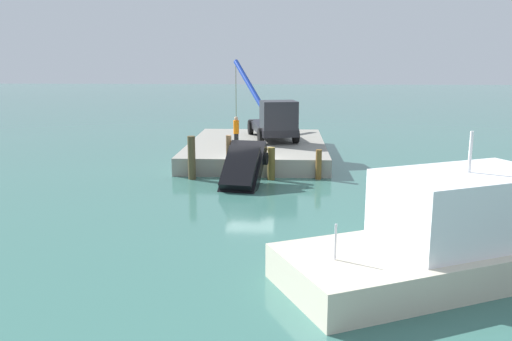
{
  "coord_description": "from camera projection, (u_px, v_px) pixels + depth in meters",
  "views": [
    {
      "loc": [
        27.41,
        1.8,
        6.34
      ],
      "look_at": [
        0.44,
        0.32,
        0.59
      ],
      "focal_mm": 37.56,
      "sensor_mm": 36.0,
      "label": 1
    }
  ],
  "objects": [
    {
      "name": "piling_end",
      "position": [
        319.0,
        164.0,
        28.15
      ],
      "size": [
        0.32,
        0.32,
        1.58
      ],
      "primitive_type": "cylinder",
      "color": "brown",
      "rests_on": "ground"
    },
    {
      "name": "dock_worker",
      "position": [
        236.0,
        131.0,
        32.34
      ],
      "size": [
        0.34,
        0.34,
        1.84
      ],
      "color": "black",
      "rests_on": "dock"
    },
    {
      "name": "ground",
      "position": [
        250.0,
        180.0,
        28.19
      ],
      "size": [
        200.0,
        200.0,
        0.0
      ],
      "primitive_type": "plane",
      "color": "#386B60"
    },
    {
      "name": "dock",
      "position": [
        257.0,
        149.0,
        34.55
      ],
      "size": [
        12.21,
        8.58,
        0.98
      ],
      "primitive_type": "cube",
      "color": "gray",
      "rests_on": "ground"
    },
    {
      "name": "crane_truck",
      "position": [
        273.0,
        120.0,
        34.89
      ],
      "size": [
        9.78,
        4.98,
        5.16
      ],
      "color": "black",
      "rests_on": "dock"
    },
    {
      "name": "piling_far",
      "position": [
        271.0,
        164.0,
        28.01
      ],
      "size": [
        0.39,
        0.39,
        1.72
      ],
      "primitive_type": "cylinder",
      "color": "brown",
      "rests_on": "ground"
    },
    {
      "name": "piling_mid",
      "position": [
        229.0,
        157.0,
        28.04
      ],
      "size": [
        0.28,
        0.28,
        2.34
      ],
      "primitive_type": "cylinder",
      "color": "brown",
      "rests_on": "ground"
    },
    {
      "name": "piling_near",
      "position": [
        192.0,
        158.0,
        28.09
      ],
      "size": [
        0.4,
        0.4,
        2.3
      ],
      "primitive_type": "cylinder",
      "color": "#4E432A",
      "rests_on": "ground"
    },
    {
      "name": "salvaged_car",
      "position": [
        241.0,
        176.0,
        26.31
      ],
      "size": [
        4.17,
        2.6,
        3.31
      ],
      "color": "black",
      "rests_on": "ground"
    }
  ]
}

